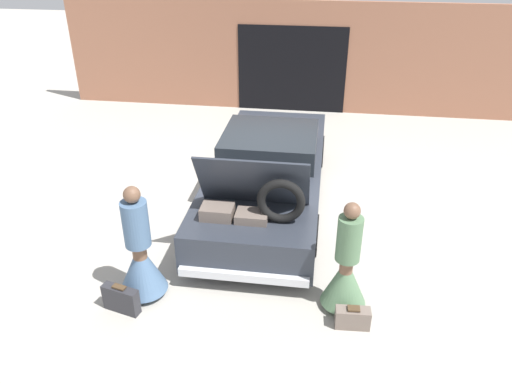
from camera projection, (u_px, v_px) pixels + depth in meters
ground_plane at (267, 200)px, 9.14m from camera, size 40.00×40.00×0.00m
garage_wall_back at (292, 58)px, 12.85m from camera, size 12.00×0.14×2.80m
car at (268, 172)px, 8.87m from camera, size 1.93×5.24×1.71m
person_left at (140, 258)px, 6.59m from camera, size 0.65×0.65×1.65m
person_right at (346, 272)px, 6.37m from camera, size 0.59×0.59×1.57m
suitcase_beside_left_person at (121, 299)px, 6.47m from camera, size 0.52×0.26×0.40m
suitcase_beside_right_person at (353, 318)px, 6.24m from camera, size 0.44×0.20×0.30m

